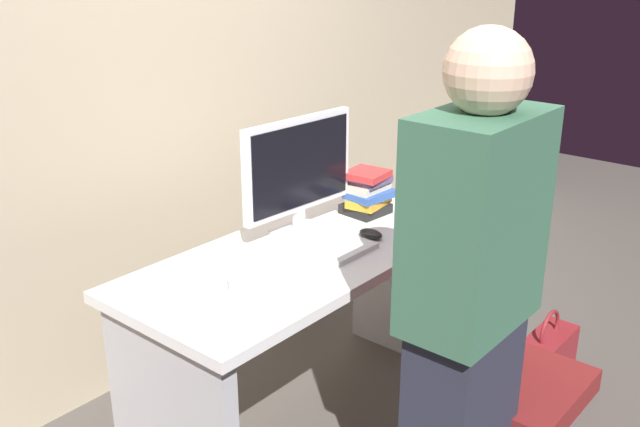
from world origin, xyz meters
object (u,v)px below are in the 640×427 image
(desk, at_px, (310,304))
(book_stack, at_px, (368,193))
(monitor, at_px, (299,170))
(cup_near_keyboard, at_px, (239,281))
(office_chair, at_px, (493,387))
(person_at_desk, at_px, (468,324))
(mouse, at_px, (371,234))
(keyboard, at_px, (328,258))
(cell_phone, at_px, (428,224))
(handbag, at_px, (546,361))

(desk, relative_size, book_stack, 7.27)
(monitor, bearing_deg, cup_near_keyboard, -158.28)
(office_chair, relative_size, person_at_desk, 0.57)
(office_chair, relative_size, mouse, 9.40)
(keyboard, bearing_deg, mouse, 3.37)
(monitor, bearing_deg, desk, -124.92)
(cup_near_keyboard, xyz_separation_m, cell_phone, (0.92, -0.13, -0.04))
(office_chair, bearing_deg, person_at_desk, -169.17)
(handbag, bearing_deg, cup_near_keyboard, 155.95)
(monitor, relative_size, handbag, 1.43)
(person_at_desk, distance_m, handbag, 1.30)
(desk, bearing_deg, handbag, -37.77)
(office_chair, height_order, keyboard, office_chair)
(keyboard, relative_size, handbag, 1.14)
(person_at_desk, height_order, keyboard, person_at_desk)
(mouse, relative_size, book_stack, 0.49)
(office_chair, height_order, cup_near_keyboard, office_chair)
(person_at_desk, bearing_deg, cup_near_keyboard, 102.91)
(office_chair, xyz_separation_m, cup_near_keyboard, (-0.52, 0.66, 0.38))
(cell_phone, bearing_deg, monitor, 126.52)
(cup_near_keyboard, distance_m, book_stack, 0.88)
(desk, xyz_separation_m, book_stack, (0.44, 0.06, 0.32))
(keyboard, xyz_separation_m, handbag, (0.86, -0.51, -0.63))
(office_chair, bearing_deg, desk, 96.85)
(cell_phone, distance_m, handbag, 0.82)
(person_at_desk, bearing_deg, handbag, 8.93)
(desk, xyz_separation_m, mouse, (0.23, -0.11, 0.25))
(office_chair, xyz_separation_m, monitor, (0.01, 0.87, 0.59))
(person_at_desk, height_order, cell_phone, person_at_desk)
(book_stack, bearing_deg, keyboard, -159.03)
(desk, height_order, person_at_desk, person_at_desk)
(office_chair, distance_m, monitor, 1.05)
(keyboard, height_order, cup_near_keyboard, cup_near_keyboard)
(monitor, xyz_separation_m, handbag, (0.72, -0.76, -0.88))
(person_at_desk, xyz_separation_m, handbag, (1.08, 0.17, -0.70))
(monitor, bearing_deg, handbag, -46.67)
(handbag, bearing_deg, cell_phone, 127.52)
(monitor, bearing_deg, person_at_desk, -110.96)
(person_at_desk, xyz_separation_m, monitor, (0.36, 0.93, 0.17))
(desk, distance_m, book_stack, 0.55)
(cell_phone, xyz_separation_m, handbag, (0.33, -0.43, -0.62))
(mouse, relative_size, handbag, 0.26)
(mouse, bearing_deg, cup_near_keyboard, 176.70)
(book_stack, xyz_separation_m, handbag, (0.38, -0.69, -0.71))
(keyboard, distance_m, cup_near_keyboard, 0.39)
(cup_near_keyboard, bearing_deg, handbag, -24.05)
(desk, relative_size, office_chair, 1.58)
(book_stack, bearing_deg, monitor, 167.56)
(keyboard, bearing_deg, cell_phone, -7.90)
(office_chair, relative_size, cup_near_keyboard, 9.71)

